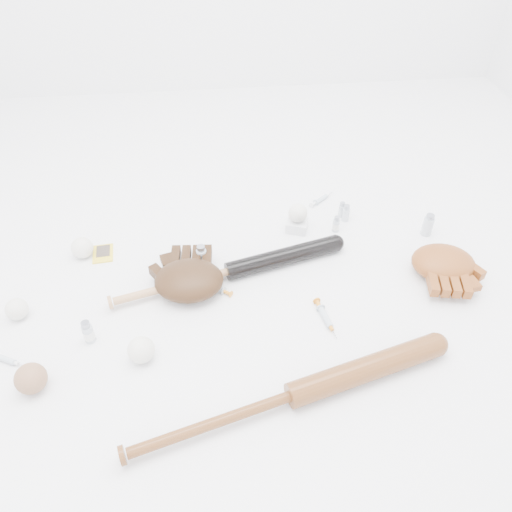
{
  "coord_description": "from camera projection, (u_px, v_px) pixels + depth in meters",
  "views": [
    {
      "loc": [
        -0.1,
        -1.14,
        1.14
      ],
      "look_at": [
        0.03,
        0.05,
        0.06
      ],
      "focal_mm": 35.0,
      "sensor_mm": 36.0,
      "label": 1
    }
  ],
  "objects": [
    {
      "name": "baseball_mid",
      "position": [
        141.0,
        350.0,
        1.36
      ],
      "size": [
        0.07,
        0.07,
        0.07
      ],
      "primitive_type": "sphere",
      "color": "white",
      "rests_on": "ground"
    },
    {
      "name": "vial_3",
      "position": [
        428.0,
        225.0,
        1.76
      ],
      "size": [
        0.04,
        0.04,
        0.09
      ],
      "primitive_type": "cylinder",
      "color": "silver",
      "rests_on": "ground"
    },
    {
      "name": "baseball_upper",
      "position": [
        82.0,
        248.0,
        1.68
      ],
      "size": [
        0.07,
        0.07,
        0.07
      ],
      "primitive_type": "sphere",
      "color": "white",
      "rests_on": "ground"
    },
    {
      "name": "glove_dark",
      "position": [
        189.0,
        280.0,
        1.55
      ],
      "size": [
        0.28,
        0.28,
        0.09
      ],
      "primitive_type": null,
      "rotation": [
        0.0,
        0.0,
        -0.08
      ],
      "color": "#341E0E",
      "rests_on": "ground"
    },
    {
      "name": "baseball_aged",
      "position": [
        31.0,
        379.0,
        1.29
      ],
      "size": [
        0.08,
        0.08,
        0.08
      ],
      "primitive_type": "sphere",
      "color": "#8E6244",
      "rests_on": "ground"
    },
    {
      "name": "trading_card",
      "position": [
        103.0,
        254.0,
        1.71
      ],
      "size": [
        0.08,
        0.1,
        0.01
      ],
      "primitive_type": "cube",
      "rotation": [
        0.0,
        0.0,
        0.09
      ],
      "color": "yellow",
      "rests_on": "ground"
    },
    {
      "name": "vial_4",
      "position": [
        88.0,
        332.0,
        1.41
      ],
      "size": [
        0.03,
        0.03,
        0.08
      ],
      "primitive_type": "cylinder",
      "color": "silver",
      "rests_on": "ground"
    },
    {
      "name": "baseball_on_pedestal",
      "position": [
        298.0,
        213.0,
        1.76
      ],
      "size": [
        0.07,
        0.07,
        0.07
      ],
      "primitive_type": "sphere",
      "color": "white",
      "rests_on": "pedestal"
    },
    {
      "name": "vial_0",
      "position": [
        342.0,
        210.0,
        1.85
      ],
      "size": [
        0.02,
        0.02,
        0.06
      ],
      "primitive_type": "cylinder",
      "color": "silver",
      "rests_on": "ground"
    },
    {
      "name": "vial_5",
      "position": [
        336.0,
        224.0,
        1.78
      ],
      "size": [
        0.02,
        0.02,
        0.06
      ],
      "primitive_type": "cylinder",
      "color": "silver",
      "rests_on": "ground"
    },
    {
      "name": "syringe_2",
      "position": [
        321.0,
        199.0,
        1.94
      ],
      "size": [
        0.13,
        0.11,
        0.02
      ],
      "primitive_type": null,
      "rotation": [
        0.0,
        0.0,
        0.67
      ],
      "color": "#ADBCC6",
      "rests_on": "ground"
    },
    {
      "name": "bat_wood",
      "position": [
        293.0,
        395.0,
        1.26
      ],
      "size": [
        0.91,
        0.31,
        0.07
      ],
      "primitive_type": null,
      "rotation": [
        0.0,
        0.0,
        0.27
      ],
      "color": "brown",
      "rests_on": "ground"
    },
    {
      "name": "vial_1",
      "position": [
        346.0,
        213.0,
        1.83
      ],
      "size": [
        0.03,
        0.03,
        0.07
      ],
      "primitive_type": "cylinder",
      "color": "silver",
      "rests_on": "ground"
    },
    {
      "name": "syringe_1",
      "position": [
        215.0,
        287.0,
        1.58
      ],
      "size": [
        0.13,
        0.11,
        0.02
      ],
      "primitive_type": null,
      "rotation": [
        0.0,
        0.0,
        2.5
      ],
      "color": "#ADBCC6",
      "rests_on": "ground"
    },
    {
      "name": "baseball_left",
      "position": [
        17.0,
        309.0,
        1.48
      ],
      "size": [
        0.07,
        0.07,
        0.07
      ],
      "primitive_type": "sphere",
      "color": "white",
      "rests_on": "ground"
    },
    {
      "name": "pedestal",
      "position": [
        297.0,
        225.0,
        1.8
      ],
      "size": [
        0.09,
        0.09,
        0.04
      ],
      "primitive_type": "cube",
      "rotation": [
        0.0,
        0.0,
        -0.34
      ],
      "color": "white",
      "rests_on": "ground"
    },
    {
      "name": "syringe_3",
      "position": [
        326.0,
        317.0,
        1.48
      ],
      "size": [
        0.06,
        0.17,
        0.02
      ],
      "primitive_type": null,
      "rotation": [
        0.0,
        0.0,
        -1.38
      ],
      "color": "#ADBCC6",
      "rests_on": "ground"
    },
    {
      "name": "syringe_0",
      "position": [
        5.0,
        359.0,
        1.37
      ],
      "size": [
        0.14,
        0.09,
        0.02
      ],
      "primitive_type": null,
      "rotation": [
        0.0,
        0.0,
        -0.46
      ],
      "color": "#ADBCC6",
      "rests_on": "ground"
    },
    {
      "name": "glove_tan",
      "position": [
        443.0,
        263.0,
        1.61
      ],
      "size": [
        0.29,
        0.29,
        0.09
      ],
      "primitive_type": null,
      "rotation": [
        0.0,
        0.0,
        2.94
      ],
      "color": "brown",
      "rests_on": "ground"
    },
    {
      "name": "vial_2",
      "position": [
        202.0,
        256.0,
        1.64
      ],
      "size": [
        0.03,
        0.03,
        0.09
      ],
      "primitive_type": "cylinder",
      "color": "silver",
      "rests_on": "ground"
    },
    {
      "name": "bat_dark",
      "position": [
        229.0,
        271.0,
        1.6
      ],
      "size": [
        0.8,
        0.27,
        0.06
      ],
      "primitive_type": null,
      "rotation": [
        0.0,
        0.0,
        0.26
      ],
      "color": "black",
      "rests_on": "ground"
    }
  ]
}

